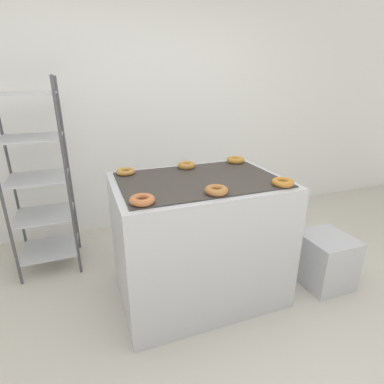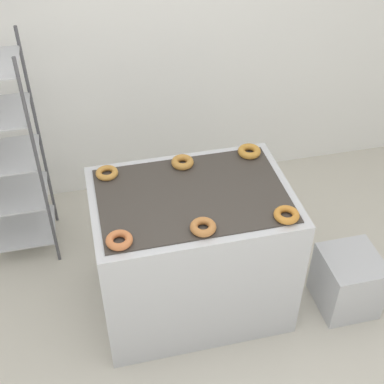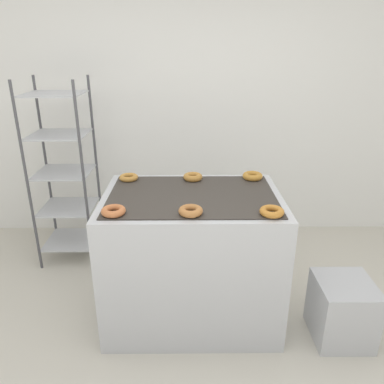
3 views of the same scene
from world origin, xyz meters
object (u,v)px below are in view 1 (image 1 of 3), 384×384
donut_near_right (283,182)px  donut_far_right (236,160)px  donut_far_left (126,172)px  donut_far_center (186,165)px  fryer_machine (199,239)px  donut_near_left (142,200)px  donut_near_center (216,190)px  glaze_bin (325,260)px  baking_rack_cart (38,178)px

donut_near_right → donut_far_right: 0.64m
donut_far_left → donut_far_center: (0.48, -0.00, 0.00)m
donut_far_right → fryer_machine: bearing=-145.4°
donut_far_right → donut_far_left: bearing=-179.2°
donut_near_left → donut_far_center: size_ratio=1.03×
donut_near_center → donut_far_right: bearing=53.2°
donut_far_center → fryer_machine: bearing=-91.7°
donut_far_left → fryer_machine: bearing=-32.8°
fryer_machine → donut_far_left: size_ratio=8.71×
glaze_bin → donut_far_left: size_ratio=3.13×
glaze_bin → donut_far_center: bearing=150.7°
fryer_machine → donut_far_right: 0.76m
baking_rack_cart → donut_far_right: baking_rack_cart is taller
donut_near_center → donut_far_left: size_ratio=1.05×
donut_near_left → donut_near_right: 0.95m
donut_near_left → fryer_machine: bearing=32.9°
donut_near_center → donut_far_center: (0.02, 0.61, 0.00)m
baking_rack_cart → donut_near_center: baking_rack_cart is taller
baking_rack_cart → donut_far_right: size_ratio=11.08×
donut_near_center → donut_far_center: bearing=88.2°
donut_far_left → donut_far_right: bearing=0.8°
donut_near_right → donut_far_right: (-0.01, 0.64, 0.00)m
baking_rack_cart → donut_near_right: bearing=-35.7°
donut_far_left → donut_far_right: size_ratio=0.93×
donut_far_left → baking_rack_cart: bearing=141.4°
fryer_machine → donut_near_center: size_ratio=8.29×
donut_far_left → donut_far_center: 0.48m
baking_rack_cart → donut_near_left: baking_rack_cart is taller
donut_far_right → donut_near_right: bearing=-88.8°
donut_near_left → donut_far_left: (0.00, 0.61, -0.00)m
donut_far_left → donut_near_left: bearing=-90.1°
donut_near_left → glaze_bin: bearing=1.4°
baking_rack_cart → donut_far_center: 1.28m
donut_near_left → donut_far_center: (0.48, 0.61, 0.00)m
donut_near_right → donut_far_center: bearing=126.8°
donut_near_left → donut_far_right: size_ratio=0.98×
glaze_bin → donut_near_left: size_ratio=2.96×
donut_near_center → donut_far_center: donut_far_center is taller
baking_rack_cart → glaze_bin: bearing=-27.1°
glaze_bin → donut_near_right: bearing=-174.7°
fryer_machine → baking_rack_cart: size_ratio=0.73×
donut_near_center → donut_far_center: 0.62m
fryer_machine → donut_near_center: bearing=-92.0°
glaze_bin → donut_far_left: bearing=159.1°
donut_near_center → donut_far_left: (-0.46, 0.62, -0.00)m
glaze_bin → donut_far_left: 1.79m
fryer_machine → donut_near_right: 0.77m
donut_near_left → donut_near_right: (0.95, -0.01, -0.00)m
baking_rack_cart → donut_far_right: (1.61, -0.52, 0.14)m
donut_near_center → donut_far_right: (0.47, 0.63, 0.00)m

